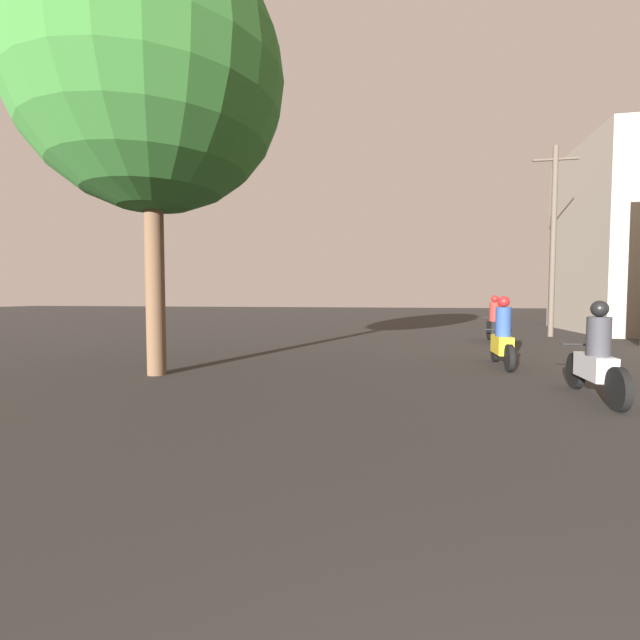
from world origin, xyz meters
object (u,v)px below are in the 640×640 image
Objects in this scene: motorcycle_yellow at (502,339)px; motorcycle_black at (494,323)px; utility_pole_far at (553,238)px; street_tree at (151,78)px; motorcycle_silver at (596,359)px.

motorcycle_yellow is 5.43m from motorcycle_black.
motorcycle_yellow is at bearing -113.43° from utility_pole_far.
motorcycle_black is at bearing 45.06° from street_tree.
motorcycle_silver is 1.05× the size of motorcycle_yellow.
motorcycle_silver is at bearing -3.98° from street_tree.
motorcycle_yellow is 0.24× the size of street_tree.
motorcycle_silver is at bearing -88.69° from motorcycle_black.
street_tree is (-6.82, -2.34, 5.02)m from motorcycle_yellow.
utility_pole_far is 0.88× the size of street_tree.
utility_pole_far reaches higher than motorcycle_black.
motorcycle_black is 0.29× the size of utility_pole_far.
street_tree is at bearing -167.78° from motorcycle_yellow.
utility_pole_far is (2.67, 10.65, 3.14)m from motorcycle_silver.
motorcycle_yellow is 9.04m from utility_pole_far.
motorcycle_black is (0.86, 5.36, 0.01)m from motorcycle_yellow.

